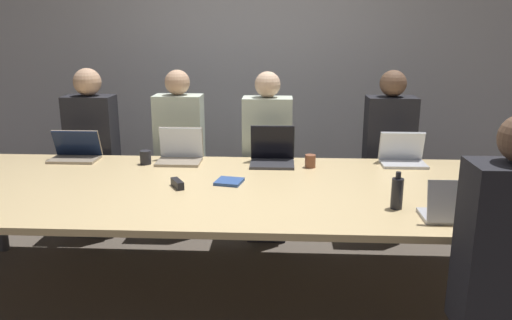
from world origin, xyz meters
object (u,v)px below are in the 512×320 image
Objects in this scene: person_far_right at (388,158)px; laptop_near_right at (454,209)px; cup_near_right at (500,211)px; bottle_near_right at (397,193)px; laptop_far_midleft at (180,152)px; cup_far_midleft at (145,157)px; person_far_center at (267,160)px; person_far_midleft at (180,156)px; laptop_far_center at (272,153)px; laptop_far_left at (76,151)px; laptop_far_right at (402,155)px; cup_far_center at (310,161)px; stapler at (177,184)px; person_near_right at (505,280)px; person_far_left at (94,156)px.

person_far_right is 4.50× the size of laptop_near_right.
cup_near_right is 0.53m from bottle_near_right.
person_far_right reaches higher than laptop_far_midleft.
person_far_right is at bearing 15.43° from cup_far_midleft.
person_far_midleft reaches higher than person_far_center.
laptop_far_center is 1.55× the size of bottle_near_right.
laptop_far_center is 0.70m from laptop_far_midleft.
laptop_far_center is (1.52, -0.03, 0.01)m from laptop_far_left.
laptop_near_right is at bearing -49.09° from laptop_far_center.
person_far_midleft reaches higher than cup_near_right.
laptop_far_right reaches higher than cup_far_center.
cup_far_center is 1.24m from laptop_near_right.
laptop_far_left is at bearing 179.13° from laptop_far_midleft.
cup_far_midleft is 0.67× the size of stapler.
stapler is at bearing -80.30° from laptop_far_midleft.
person_far_midleft is at bearing 166.01° from laptop_far_right.
laptop_far_left is at bearing -32.76° from person_near_right.
person_far_midleft is (-1.77, 0.44, -0.14)m from laptop_far_right.
person_near_right reaches higher than bottle_near_right.
person_far_left is at bearing 151.71° from cup_near_right.
person_far_right is at bearing -89.43° from laptop_near_right.
bottle_near_right is (0.77, -1.31, 0.16)m from person_far_center.
laptop_far_center is 2.18× the size of stapler.
person_near_right is (1.05, -1.62, -0.15)m from laptop_far_center.
cup_near_right is (2.75, -1.13, -0.02)m from laptop_far_left.
person_far_center is at bearing 32.19° from stapler.
laptop_far_center is 0.23× the size of person_far_midleft.
person_far_midleft reaches higher than stapler.
cup_far_center is at bearing -6.89° from laptop_far_midleft.
person_far_right is 1.07m from laptop_far_center.
person_far_midleft is at bearing -42.08° from laptop_near_right.
person_far_right reaches higher than laptop_far_center.
person_far_left is 4.54× the size of laptop_near_right.
laptop_far_midleft is 2.23m from cup_near_right.
person_far_right is 6.65× the size of bottle_near_right.
laptop_far_right is (2.50, -0.35, 0.13)m from person_far_left.
laptop_far_midleft is (-1.68, -0.01, 0.00)m from laptop_far_right.
person_near_right is at bearing -37.99° from person_far_left.
person_far_center is at bearing -0.83° from person_far_left.
bottle_near_right is at bearing -59.62° from person_far_center.
person_far_left is 1.87m from cup_far_center.
person_far_right is 1.01× the size of person_far_center.
laptop_far_right is 1.16m from cup_near_right.
stapler is (0.21, -1.10, 0.10)m from person_far_midleft.
cup_near_right is (0.25, 0.03, -0.02)m from laptop_near_right.
person_far_midleft reaches higher than laptop_far_midleft.
cup_near_right is 0.62× the size of stapler.
bottle_near_right is (2.24, -1.33, 0.15)m from person_far_left.
bottle_near_right is (1.67, -0.87, 0.04)m from cup_far_midleft.
laptop_near_right is at bearing -35.52° from bottle_near_right.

